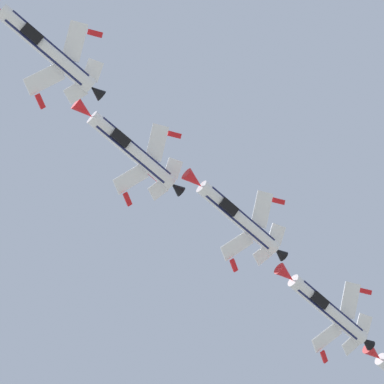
# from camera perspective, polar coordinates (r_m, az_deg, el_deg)

# --- Properties ---
(fighter_jet_left_wing) EXTENTS (12.08, 12.49, 5.49)m
(fighter_jet_left_wing) POSITION_cam_1_polar(r_m,az_deg,el_deg) (88.80, -10.10, 9.76)
(fighter_jet_left_wing) COLOR white
(fighter_jet_right_wing) EXTENTS (12.06, 12.49, 6.01)m
(fighter_jet_right_wing) POSITION_cam_1_polar(r_m,az_deg,el_deg) (93.95, -4.25, 2.94)
(fighter_jet_right_wing) COLOR white
(fighter_jet_left_outer) EXTENTS (12.06, 12.49, 5.69)m
(fighter_jet_left_outer) POSITION_cam_1_polar(r_m,az_deg,el_deg) (96.40, 3.11, -1.71)
(fighter_jet_left_outer) COLOR white
(fighter_jet_right_outer) EXTENTS (12.06, 12.49, 5.81)m
(fighter_jet_right_outer) POSITION_cam_1_polar(r_m,az_deg,el_deg) (99.92, 9.23, -7.91)
(fighter_jet_right_outer) COLOR white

